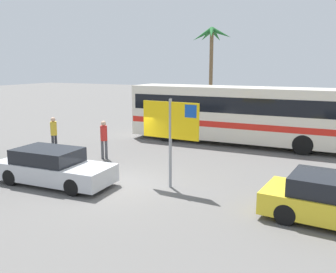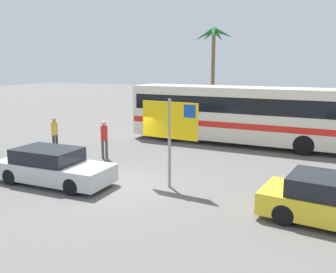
% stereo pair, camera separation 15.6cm
% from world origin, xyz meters
% --- Properties ---
extents(ground, '(120.00, 120.00, 0.00)m').
position_xyz_m(ground, '(0.00, 0.00, 0.00)').
color(ground, '#605E5B').
extents(bus_front_coach, '(11.98, 2.51, 3.17)m').
position_xyz_m(bus_front_coach, '(1.97, 9.11, 1.78)').
color(bus_front_coach, silver).
rests_on(bus_front_coach, ground).
extents(ferry_sign, '(2.20, 0.19, 3.20)m').
position_xyz_m(ferry_sign, '(1.97, 0.75, 2.33)').
color(ferry_sign, gray).
rests_on(ferry_sign, ground).
extents(car_silver, '(4.58, 1.93, 1.32)m').
position_xyz_m(car_silver, '(-2.16, -0.81, 0.64)').
color(car_silver, '#B7BABF').
rests_on(car_silver, ground).
extents(pedestrian_crossing_lot, '(0.32, 0.32, 1.82)m').
position_xyz_m(pedestrian_crossing_lot, '(-2.63, 3.06, 1.08)').
color(pedestrian_crossing_lot, '#4C4C51').
rests_on(pedestrian_crossing_lot, ground).
extents(pedestrian_near_sign, '(0.32, 0.32, 1.78)m').
position_xyz_m(pedestrian_near_sign, '(-5.77, 3.14, 1.05)').
color(pedestrian_near_sign, '#2D2D33').
rests_on(pedestrian_near_sign, ground).
extents(palm_tree_seaside, '(3.40, 3.51, 7.57)m').
position_xyz_m(palm_tree_seaside, '(-3.49, 20.25, 5.97)').
color(palm_tree_seaside, brown).
rests_on(palm_tree_seaside, ground).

